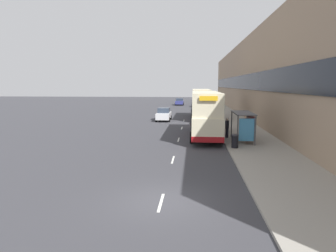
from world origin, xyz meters
The scene contains 18 objects.
ground_plane centered at (0.00, 0.00, 0.00)m, with size 220.00×220.00×0.00m, color #38383D.
pavement centered at (6.50, 38.50, 0.07)m, with size 5.00×93.00×0.14m.
terrace_facade centered at (10.49, 38.50, 6.00)m, with size 3.10×93.00×12.01m.
lane_mark_0 centered at (0.00, -0.12, 0.01)m, with size 0.12×2.00×0.01m.
lane_mark_1 centered at (0.00, 7.25, 0.01)m, with size 0.12×2.00×0.01m.
lane_mark_2 centered at (0.00, 14.63, 0.01)m, with size 0.12×2.00×0.01m.
lane_mark_3 centered at (0.00, 22.01, 0.01)m, with size 0.12×2.00×0.01m.
lane_mark_4 centered at (0.00, 29.39, 0.01)m, with size 0.12×2.00×0.01m.
bus_shelter centered at (5.77, 13.58, 1.88)m, with size 1.60×4.20×2.48m.
double_decker_bus_near centered at (2.47, 16.61, 2.29)m, with size 2.85×11.42×4.30m.
double_decker_bus_ahead centered at (2.42, 32.57, 2.29)m, with size 2.85×11.23×4.30m.
car_0 centered at (2.25, 56.29, 0.89)m, with size 1.92×4.15×1.82m.
car_1 centered at (3.11, 48.04, 0.91)m, with size 2.07×4.45×1.85m.
car_2 centered at (-2.16, 61.49, 0.84)m, with size 2.09×4.33×1.70m.
car_3 centered at (-2.82, 29.26, 0.88)m, with size 1.99×4.54×1.78m.
pedestrian_at_shelter centered at (6.70, 18.78, 0.96)m, with size 0.32×0.32×1.61m.
pedestrian_1 centered at (4.44, 15.45, 1.06)m, with size 0.36×0.36×1.79m.
litter_bin centered at (4.55, 10.83, 0.67)m, with size 0.55×0.55×1.05m.
Camera 1 is at (1.35, -12.25, 4.99)m, focal length 32.00 mm.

